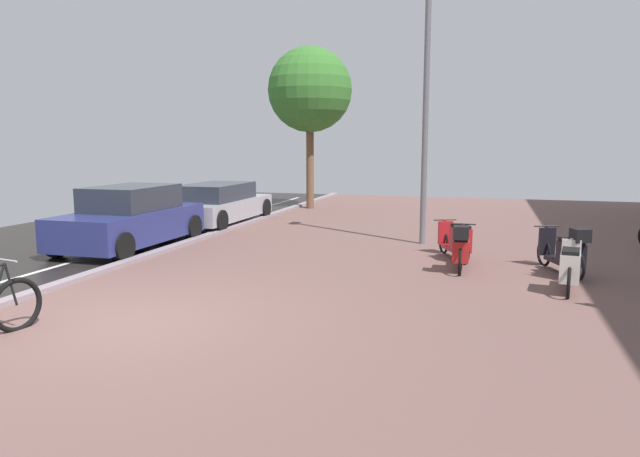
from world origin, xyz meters
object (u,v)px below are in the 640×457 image
object	(u,v)px
scooter_near	(456,240)
scooter_extra	(461,248)
scooter_mid	(570,267)
parked_car_far	(218,204)
lamp_post	(426,90)
scooter_far	(566,252)
street_tree	(310,90)
parked_car_near	(130,219)

from	to	relation	value
scooter_near	scooter_extra	bearing A→B (deg)	-82.07
scooter_extra	scooter_near	bearing A→B (deg)	97.93
scooter_mid	parked_car_far	size ratio (longest dim) A/B	0.42
scooter_near	scooter_mid	size ratio (longest dim) A/B	0.86
scooter_mid	lamp_post	size ratio (longest dim) A/B	0.27
scooter_far	street_tree	distance (m)	12.68
street_tree	scooter_mid	bearing A→B (deg)	-53.33
scooter_extra	street_tree	bearing A→B (deg)	122.65
scooter_near	street_tree	xyz separation A→B (m)	(-5.81, 8.28, 3.94)
scooter_far	parked_car_far	world-z (taller)	parked_car_far
scooter_far	lamp_post	distance (m)	5.09
scooter_mid	lamp_post	distance (m)	5.82
scooter_mid	scooter_extra	xyz separation A→B (m)	(-1.81, 1.13, 0.03)
scooter_mid	scooter_far	world-z (taller)	scooter_far
scooter_mid	lamp_post	xyz separation A→B (m)	(-2.85, 3.87, 3.28)
lamp_post	scooter_mid	bearing A→B (deg)	-53.68
lamp_post	street_tree	distance (m)	8.21
scooter_near	parked_car_far	xyz separation A→B (m)	(-7.29, 3.57, 0.20)
scooter_mid	scooter_far	distance (m)	1.25
scooter_near	parked_car_near	world-z (taller)	parked_car_near
parked_car_near	scooter_mid	bearing A→B (deg)	-8.75
lamp_post	street_tree	bearing A→B (deg)	126.88
scooter_near	scooter_far	xyz separation A→B (m)	(2.02, -0.89, 0.03)
scooter_near	scooter_far	world-z (taller)	scooter_far
parked_car_near	parked_car_far	distance (m)	4.27
street_tree	parked_car_far	bearing A→B (deg)	-107.40
scooter_near	street_tree	bearing A→B (deg)	125.06
lamp_post	scooter_near	bearing A→B (deg)	-62.59
parked_car_near	street_tree	world-z (taller)	street_tree
scooter_extra	parked_car_near	world-z (taller)	parked_car_near
parked_car_near	lamp_post	distance (m)	7.59
scooter_near	scooter_extra	size ratio (longest dim) A/B	0.83
scooter_near	scooter_extra	xyz separation A→B (m)	(0.14, -1.01, 0.02)
scooter_far	lamp_post	xyz separation A→B (m)	(-2.92, 2.62, 3.24)
parked_car_near	lamp_post	world-z (taller)	lamp_post
scooter_far	parked_car_far	xyz separation A→B (m)	(-9.31, 4.46, 0.16)
scooter_extra	street_tree	world-z (taller)	street_tree
scooter_extra	parked_car_near	bearing A→B (deg)	177.62
scooter_extra	parked_car_far	world-z (taller)	parked_car_far
scooter_near	parked_car_near	bearing A→B (deg)	-174.66
scooter_far	lamp_post	size ratio (longest dim) A/B	0.26
scooter_mid	scooter_near	bearing A→B (deg)	132.33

